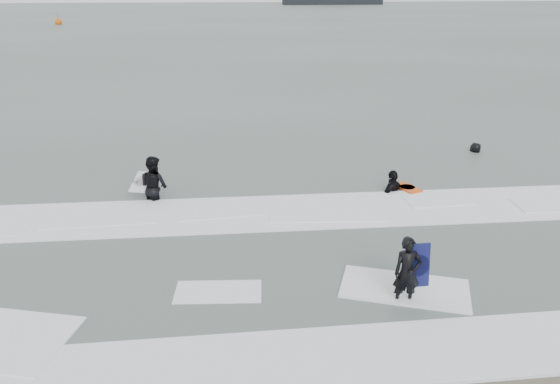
{
  "coord_description": "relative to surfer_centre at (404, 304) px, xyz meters",
  "views": [
    {
      "loc": [
        -1.32,
        -8.57,
        6.44
      ],
      "look_at": [
        0.0,
        5.0,
        1.1
      ],
      "focal_mm": 35.0,
      "sensor_mm": 36.0,
      "label": 1
    }
  ],
  "objects": [
    {
      "name": "ground",
      "position": [
        -2.26,
        -1.03,
        0.0
      ],
      "size": [
        320.0,
        320.0,
        0.0
      ],
      "primitive_type": "plane",
      "color": "brown",
      "rests_on": "ground"
    },
    {
      "name": "sea",
      "position": [
        -2.26,
        78.97,
        0.06
      ],
      "size": [
        320.0,
        320.0,
        0.0
      ],
      "primitive_type": "plane",
      "color": "#47544C",
      "rests_on": "ground"
    },
    {
      "name": "surfer_centre",
      "position": [
        0.0,
        0.0,
        0.0
      ],
      "size": [
        0.58,
        0.39,
        1.57
      ],
      "primitive_type": "imported",
      "rotation": [
        0.0,
        0.0,
        -0.03
      ],
      "color": "black",
      "rests_on": "ground"
    },
    {
      "name": "surfer_wading",
      "position": [
        -5.94,
        6.51,
        0.0
      ],
      "size": [
        1.21,
        1.18,
        1.96
      ],
      "primitive_type": "imported",
      "rotation": [
        0.0,
        0.0,
        2.45
      ],
      "color": "black",
      "rests_on": "ground"
    },
    {
      "name": "surfer_right_near",
      "position": [
        1.64,
        6.42,
        0.0
      ],
      "size": [
        1.15,
        1.05,
        1.89
      ],
      "primitive_type": "imported",
      "rotation": [
        0.0,
        0.0,
        -2.47
      ],
      "color": "black",
      "rests_on": "ground"
    },
    {
      "name": "surfer_right_far",
      "position": [
        6.13,
        10.25,
        0.0
      ],
      "size": [
        0.89,
        0.75,
        1.56
      ],
      "primitive_type": "imported",
      "rotation": [
        0.0,
        0.0,
        -2.75
      ],
      "color": "black",
      "rests_on": "ground"
    },
    {
      "name": "surf_foam",
      "position": [
        -2.26,
        2.67,
        0.04
      ],
      "size": [
        30.03,
        9.06,
        0.09
      ],
      "color": "white",
      "rests_on": "ground"
    },
    {
      "name": "bodyboards",
      "position": [
        -1.33,
        4.49,
        0.5
      ],
      "size": [
        9.24,
        7.13,
        1.25
      ],
      "color": "#0E1144",
      "rests_on": "ground"
    },
    {
      "name": "buoy",
      "position": [
        -28.34,
        78.34,
        0.42
      ],
      "size": [
        1.0,
        1.0,
        1.65
      ],
      "color": "#D64E09",
      "rests_on": "ground"
    }
  ]
}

